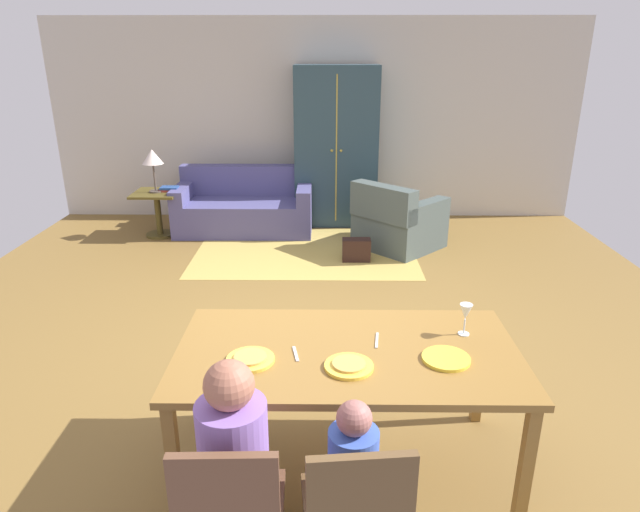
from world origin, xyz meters
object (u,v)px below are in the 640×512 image
(plate_near_man, at_px, (250,360))
(wine_glass, at_px, (466,313))
(book_lower, at_px, (169,190))
(table_lamp, at_px, (152,158))
(book_upper, at_px, (169,188))
(person_child, at_px, (351,493))
(side_table, at_px, (158,207))
(armchair, at_px, (397,222))
(plate_near_woman, at_px, (446,359))
(person_man, at_px, (236,477))
(couch, at_px, (245,208))
(handbag, at_px, (356,250))
(dining_table, at_px, (347,361))
(dining_chair_man, at_px, (231,512))
(plate_near_child, at_px, (349,366))
(armoire, at_px, (336,147))

(plate_near_man, bearing_deg, wine_glass, 14.40)
(book_lower, bearing_deg, table_lamp, -159.47)
(table_lamp, height_order, book_upper, table_lamp)
(person_child, bearing_deg, side_table, 114.82)
(armchair, xyz_separation_m, book_lower, (-2.88, 0.49, 0.28))
(plate_near_woman, bearing_deg, table_lamp, 122.68)
(person_child, relative_size, book_upper, 4.20)
(person_man, relative_size, couch, 0.63)
(book_upper, bearing_deg, handbag, -22.08)
(dining_table, bearing_deg, person_man, -126.97)
(plate_near_woman, xyz_separation_m, dining_chair_man, (-1.01, -0.75, -0.28))
(book_upper, bearing_deg, side_table, -161.82)
(table_lamp, height_order, handbag, table_lamp)
(book_upper, bearing_deg, plate_near_child, -64.67)
(book_upper, bearing_deg, armoire, 15.24)
(dining_table, bearing_deg, book_upper, 116.25)
(table_lamp, distance_m, handbag, 2.81)
(plate_near_child, relative_size, armoire, 0.12)
(wine_glass, bearing_deg, dining_chair_man, -138.58)
(person_man, distance_m, couch, 5.22)
(plate_near_man, height_order, armoire, armoire)
(dining_chair_man, bearing_deg, table_lamp, 109.22)
(plate_near_man, bearing_deg, person_child, -48.00)
(book_upper, bearing_deg, plate_near_man, -69.94)
(couch, xyz_separation_m, armchair, (1.94, -0.70, 0.02))
(couch, xyz_separation_m, armoire, (1.21, 0.38, 0.75))
(plate_near_child, distance_m, side_table, 4.99)
(armoire, distance_m, table_lamp, 2.38)
(couch, bearing_deg, person_man, -82.44)
(dining_chair_man, relative_size, couch, 0.49)
(dining_chair_man, bearing_deg, wine_glass, 41.42)
(book_lower, bearing_deg, book_upper, -7.50)
(side_table, height_order, table_lamp, table_lamp)
(book_lower, height_order, handbag, book_lower)
(side_table, bearing_deg, dining_table, -61.75)
(dining_chair_man, bearing_deg, book_upper, 107.42)
(person_man, distance_m, side_table, 5.22)
(wine_glass, distance_m, book_lower, 4.98)
(table_lamp, bearing_deg, handbag, -19.72)
(wine_glass, bearing_deg, armoire, 97.83)
(armchair, distance_m, handbag, 0.71)
(dining_chair_man, height_order, side_table, dining_chair_man)
(couch, bearing_deg, plate_near_man, -81.54)
(armoire, relative_size, side_table, 3.62)
(plate_near_woman, xyz_separation_m, armchair, (0.24, 3.90, -0.45))
(person_man, height_order, book_upper, person_man)
(plate_near_child, xyz_separation_m, person_child, (-0.00, -0.50, -0.34))
(plate_near_child, relative_size, armchair, 0.21)
(person_man, bearing_deg, dining_table, 53.03)
(couch, bearing_deg, book_upper, -167.46)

